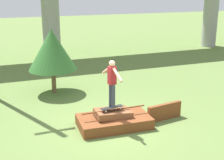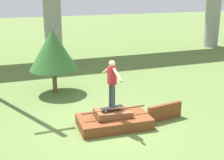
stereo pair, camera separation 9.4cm
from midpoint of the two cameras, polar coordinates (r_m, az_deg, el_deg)
ground_plane at (r=10.49m, az=0.11°, el=-8.46°), size 80.00×80.00×0.00m
scrap_pile at (r=10.40m, az=0.08°, el=-7.37°), size 2.42×1.43×0.62m
scrap_plank_loose at (r=11.03m, az=9.33°, el=-5.75°), size 1.38×0.33×0.57m
skateboard at (r=10.15m, az=-0.27°, el=-5.06°), size 0.80×0.32×0.09m
skater at (r=9.85m, az=-0.27°, el=-0.13°), size 0.27×1.19×1.56m
tree_behind_left at (r=13.45m, az=-11.11°, el=5.45°), size 2.06×2.06×2.77m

